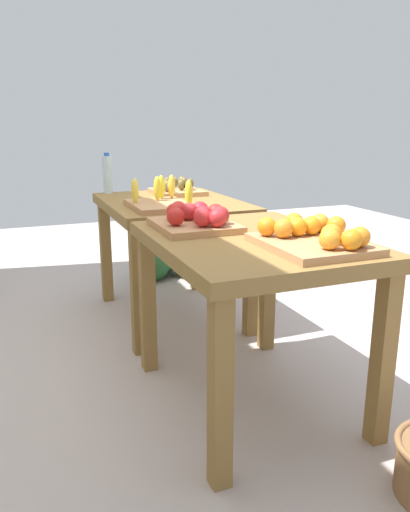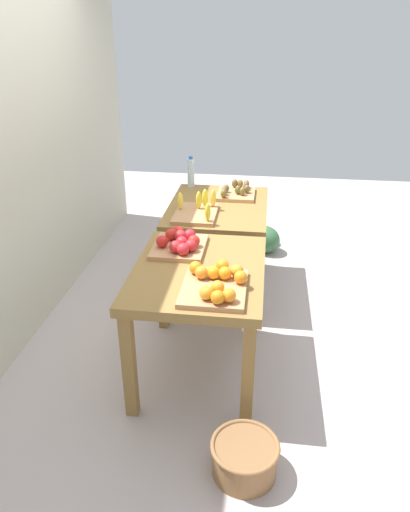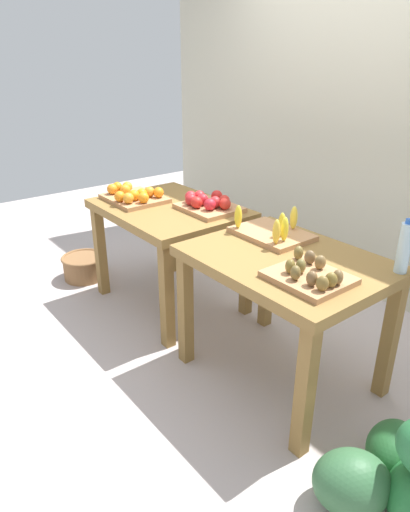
% 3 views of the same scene
% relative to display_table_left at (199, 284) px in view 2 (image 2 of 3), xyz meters
% --- Properties ---
extents(ground_plane, '(8.00, 8.00, 0.00)m').
position_rel_display_table_left_xyz_m(ground_plane, '(0.56, 0.00, -0.66)').
color(ground_plane, '#B7AAA7').
extents(back_wall, '(4.40, 0.12, 3.00)m').
position_rel_display_table_left_xyz_m(back_wall, '(0.56, 1.35, 0.84)').
color(back_wall, beige).
rests_on(back_wall, ground_plane).
extents(display_table_left, '(1.04, 0.80, 0.77)m').
position_rel_display_table_left_xyz_m(display_table_left, '(0.00, 0.00, 0.00)').
color(display_table_left, olive).
rests_on(display_table_left, ground_plane).
extents(display_table_right, '(1.04, 0.80, 0.77)m').
position_rel_display_table_left_xyz_m(display_table_right, '(1.12, 0.00, 0.00)').
color(display_table_right, olive).
rests_on(display_table_right, ground_plane).
extents(orange_bin, '(0.46, 0.37, 0.11)m').
position_rel_display_table_left_xyz_m(orange_bin, '(-0.25, -0.14, 0.16)').
color(orange_bin, tan).
rests_on(orange_bin, display_table_left).
extents(apple_bin, '(0.40, 0.34, 0.11)m').
position_rel_display_table_left_xyz_m(apple_bin, '(0.24, 0.16, 0.16)').
color(apple_bin, tan).
rests_on(apple_bin, display_table_left).
extents(banana_crate, '(0.44, 0.32, 0.17)m').
position_rel_display_table_left_xyz_m(banana_crate, '(0.87, 0.14, 0.15)').
color(banana_crate, tan).
rests_on(banana_crate, display_table_right).
extents(kiwi_bin, '(0.37, 0.32, 0.10)m').
position_rel_display_table_left_xyz_m(kiwi_bin, '(1.38, -0.13, 0.15)').
color(kiwi_bin, tan).
rests_on(kiwi_bin, display_table_right).
extents(water_bottle, '(0.06, 0.06, 0.27)m').
position_rel_display_table_left_xyz_m(water_bottle, '(1.59, 0.30, 0.24)').
color(water_bottle, silver).
rests_on(water_bottle, display_table_right).
extents(watermelon_pile, '(0.62, 0.71, 0.50)m').
position_rel_display_table_left_xyz_m(watermelon_pile, '(2.01, -0.26, -0.48)').
color(watermelon_pile, '#257136').
rests_on(watermelon_pile, ground_plane).
extents(wicker_basket, '(0.36, 0.36, 0.20)m').
position_rel_display_table_left_xyz_m(wicker_basket, '(-0.80, -0.35, -0.55)').
color(wicker_basket, olive).
rests_on(wicker_basket, ground_plane).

